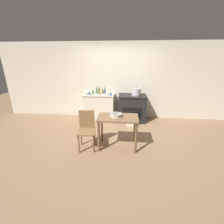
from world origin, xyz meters
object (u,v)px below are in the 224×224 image
object	(u,v)px
bottle_center_left	(99,91)
work_table	(118,123)
bottle_left	(103,91)
cup_far_right	(86,94)
bottle_mid_left	(105,91)
cup_mid_right	(111,94)
stock_pot	(136,92)
stove	(132,108)
chair	(87,129)
bottle_far_left	(97,91)
cup_right	(107,94)
mixing_bowl_large	(116,115)
cup_center_right	(89,93)
flour_sack	(131,120)
bottle_center	(93,92)

from	to	relation	value
bottle_center_left	work_table	bearing A→B (deg)	-67.43
bottle_left	cup_far_right	size ratio (longest dim) A/B	1.81
bottle_mid_left	cup_mid_right	bearing A→B (deg)	-41.32
stock_pot	bottle_mid_left	distance (m)	1.05
stove	work_table	world-z (taller)	stove
chair	bottle_far_left	bearing A→B (deg)	86.17
work_table	chair	size ratio (longest dim) A/B	1.02
cup_right	chair	bearing A→B (deg)	-99.67
mixing_bowl_large	cup_center_right	world-z (taller)	cup_center_right
stove	bottle_center_left	size ratio (longest dim) A/B	3.42
stove	bottle_far_left	distance (m)	1.36
stock_pot	bottle_left	distance (m)	1.17
flour_sack	cup_right	xyz separation A→B (m)	(-0.79, 0.32, 0.74)
bottle_center	cup_far_right	xyz separation A→B (m)	(-0.21, -0.15, -0.02)
flour_sack	cup_far_right	bearing A→B (deg)	165.64
cup_center_right	cup_right	xyz separation A→B (m)	(0.60, -0.07, 0.00)
bottle_left	cup_far_right	world-z (taller)	bottle_left
flour_sack	cup_mid_right	distance (m)	1.06
bottle_left	cup_center_right	world-z (taller)	bottle_left
chair	bottle_left	bearing A→B (deg)	80.04
stove	bottle_mid_left	bearing A→B (deg)	173.72
flour_sack	mixing_bowl_large	bearing A→B (deg)	-107.88
work_table	bottle_center	bearing A→B (deg)	117.99
mixing_bowl_large	cup_center_right	size ratio (longest dim) A/B	2.80
bottle_left	cup_far_right	bearing A→B (deg)	-151.18
work_table	mixing_bowl_large	distance (m)	0.20
stock_pot	cup_center_right	bearing A→B (deg)	-179.21
bottle_far_left	bottle_mid_left	bearing A→B (deg)	-20.09
bottle_center_left	cup_far_right	size ratio (longest dim) A/B	2.89
work_table	chair	world-z (taller)	chair
stove	bottle_far_left	size ratio (longest dim) A/B	4.25
bottle_left	bottle_center	world-z (taller)	bottle_left
cup_mid_right	cup_right	xyz separation A→B (m)	(-0.11, -0.04, 0.01)
bottle_left	stock_pot	bearing A→B (deg)	-13.01
work_table	bottle_left	xyz separation A→B (m)	(-0.63, 1.92, 0.32)
stove	cup_mid_right	world-z (taller)	cup_mid_right
bottle_left	cup_far_right	xyz separation A→B (m)	(-0.52, -0.29, -0.02)
cup_center_right	mixing_bowl_large	bearing A→B (deg)	-58.23
bottle_far_left	bottle_left	xyz separation A→B (m)	(0.21, 0.01, -0.02)
flour_sack	bottle_center_left	distance (m)	1.45
bottle_far_left	bottle_center	distance (m)	0.16
stock_pot	bottle_mid_left	bearing A→B (deg)	172.51
bottle_center_left	cup_right	world-z (taller)	bottle_center_left
bottle_mid_left	bottle_center	bearing A→B (deg)	-178.36
work_table	bottle_mid_left	size ratio (longest dim) A/B	4.02
work_table	cup_mid_right	bearing A→B (deg)	101.52
cup_far_right	cup_mid_right	bearing A→B (deg)	-1.69
flour_sack	stock_pot	bearing A→B (deg)	69.57
mixing_bowl_large	cup_mid_right	world-z (taller)	cup_mid_right
bottle_mid_left	work_table	bearing A→B (deg)	-73.26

